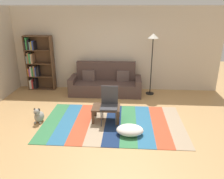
{
  "coord_description": "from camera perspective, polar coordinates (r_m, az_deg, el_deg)",
  "views": [
    {
      "loc": [
        0.39,
        -4.76,
        2.63
      ],
      "look_at": [
        0.03,
        0.62,
        0.65
      ],
      "focal_mm": 35.78,
      "sensor_mm": 36.0,
      "label": 1
    }
  ],
  "objects": [
    {
      "name": "folding_chair",
      "position": [
        5.29,
        -0.69,
        -3.14
      ],
      "size": [
        0.4,
        0.4,
        0.9
      ],
      "rotation": [
        0.0,
        0.0,
        -0.62
      ],
      "color": "#38383D",
      "rests_on": "ground_plane"
    },
    {
      "name": "rug",
      "position": [
        5.46,
        0.26,
        -8.57
      ],
      "size": [
        3.36,
        2.03,
        0.01
      ],
      "color": "#387F4C",
      "rests_on": "ground_plane"
    },
    {
      "name": "ground_plane",
      "position": [
        5.45,
        -0.74,
        -8.67
      ],
      "size": [
        14.0,
        14.0,
        0.0
      ],
      "primitive_type": "plane",
      "color": "tan"
    },
    {
      "name": "couch",
      "position": [
        7.19,
        -1.66,
        1.56
      ],
      "size": [
        2.26,
        0.8,
        1.0
      ],
      "color": "#4C3833",
      "rests_on": "ground_plane"
    },
    {
      "name": "bookshelf",
      "position": [
        7.86,
        -18.64,
        6.29
      ],
      "size": [
        0.9,
        0.28,
        1.8
      ],
      "color": "brown",
      "rests_on": "ground_plane"
    },
    {
      "name": "pouf",
      "position": [
        4.97,
        4.59,
        -10.28
      ],
      "size": [
        0.59,
        0.44,
        0.21
      ],
      "primitive_type": "ellipsoid",
      "color": "white",
      "rests_on": "rug"
    },
    {
      "name": "tv_remote",
      "position": [
        5.43,
        -1.59,
        -4.3
      ],
      "size": [
        0.07,
        0.16,
        0.02
      ],
      "primitive_type": "cube",
      "rotation": [
        0.0,
        0.0,
        0.18
      ],
      "color": "black",
      "rests_on": "coffee_table"
    },
    {
      "name": "back_wall",
      "position": [
        7.43,
        0.8,
        10.26
      ],
      "size": [
        6.8,
        0.1,
        2.7
      ],
      "primitive_type": "cube",
      "color": "beige",
      "rests_on": "ground_plane"
    },
    {
      "name": "dog",
      "position": [
        5.73,
        -18.2,
        -6.42
      ],
      "size": [
        0.22,
        0.35,
        0.4
      ],
      "color": "#9E998E",
      "rests_on": "ground_plane"
    },
    {
      "name": "standing_lamp",
      "position": [
        6.95,
        10.39,
        11.31
      ],
      "size": [
        0.32,
        0.32,
        1.91
      ],
      "color": "black",
      "rests_on": "ground_plane"
    },
    {
      "name": "coffee_table",
      "position": [
        5.46,
        -1.51,
        -5.08
      ],
      "size": [
        0.67,
        0.5,
        0.36
      ],
      "color": "#513826",
      "rests_on": "rug"
    }
  ]
}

